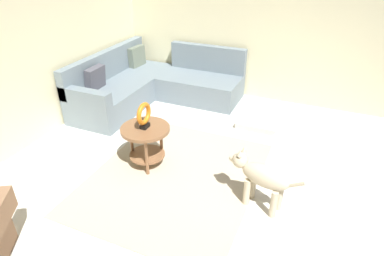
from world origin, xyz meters
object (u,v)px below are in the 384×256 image
at_px(sectional_couch, 152,85).
at_px(torus_sculpture, 144,115).
at_px(side_table, 146,136).
at_px(dog_bed_mat, 260,118).
at_px(dog, 261,177).

xyz_separation_m(sectional_couch, torus_sculpture, (-1.73, -0.89, 0.42)).
bearing_deg(side_table, torus_sculpture, -97.13).
height_order(dog_bed_mat, dog, dog).
bearing_deg(torus_sculpture, sectional_couch, 27.17).
relative_size(sectional_couch, dog_bed_mat, 2.81).
height_order(sectional_couch, dog, sectional_couch).
height_order(torus_sculpture, dog_bed_mat, torus_sculpture).
bearing_deg(dog, dog_bed_mat, 26.62).
xyz_separation_m(sectional_couch, dog_bed_mat, (-0.01, -1.94, -0.24)).
relative_size(side_table, torus_sculpture, 1.84).
relative_size(side_table, dog_bed_mat, 0.75).
bearing_deg(dog, torus_sculpture, 97.40).
xyz_separation_m(dog_bed_mat, dog, (-1.90, -0.42, 0.33)).
distance_m(torus_sculpture, dog_bed_mat, 2.13).
bearing_deg(dog_bed_mat, sectional_couch, 89.84).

